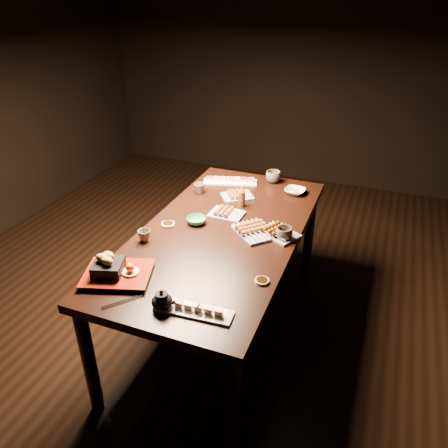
% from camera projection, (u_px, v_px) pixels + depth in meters
% --- Properties ---
extents(ground, '(5.00, 5.00, 0.00)m').
position_uv_depth(ground, '(185.00, 296.00, 3.23)').
color(ground, black).
rests_on(ground, ground).
extents(dining_table, '(1.02, 1.86, 0.75)m').
position_uv_depth(dining_table, '(221.00, 282.00, 2.77)').
color(dining_table, black).
rests_on(dining_table, ground).
extents(sushi_platter_near, '(0.37, 0.12, 0.04)m').
position_uv_depth(sushi_platter_near, '(194.00, 308.00, 1.94)').
color(sushi_platter_near, white).
rests_on(sushi_platter_near, dining_table).
extents(sushi_platter_far, '(0.40, 0.21, 0.05)m').
position_uv_depth(sushi_platter_far, '(230.00, 180.00, 3.18)').
color(sushi_platter_far, white).
rests_on(sushi_platter_far, dining_table).
extents(yakitori_plate_center, '(0.21, 0.16, 0.05)m').
position_uv_depth(yakitori_plate_center, '(227.00, 212.00, 2.74)').
color(yakitori_plate_center, '#828EB6').
rests_on(yakitori_plate_center, dining_table).
extents(yakitori_plate_right, '(0.30, 0.29, 0.06)m').
position_uv_depth(yakitori_plate_right, '(254.00, 229.00, 2.54)').
color(yakitori_plate_right, '#828EB6').
rests_on(yakitori_plate_right, dining_table).
extents(yakitori_plate_left, '(0.25, 0.24, 0.05)m').
position_uv_depth(yakitori_plate_left, '(237.00, 194.00, 2.97)').
color(yakitori_plate_left, '#828EB6').
rests_on(yakitori_plate_left, dining_table).
extents(tsukune_plate, '(0.27, 0.24, 0.06)m').
position_uv_depth(tsukune_plate, '(279.00, 231.00, 2.53)').
color(tsukune_plate, '#828EB6').
rests_on(tsukune_plate, dining_table).
extents(edamame_bowl_green, '(0.15, 0.15, 0.04)m').
position_uv_depth(edamame_bowl_green, '(196.00, 221.00, 2.65)').
color(edamame_bowl_green, '#339B6C').
rests_on(edamame_bowl_green, dining_table).
extents(edamame_bowl_cream, '(0.15, 0.15, 0.03)m').
position_uv_depth(edamame_bowl_cream, '(295.00, 191.00, 3.03)').
color(edamame_bowl_cream, beige).
rests_on(edamame_bowl_cream, dining_table).
extents(tempura_tray, '(0.39, 0.35, 0.12)m').
position_uv_depth(tempura_tray, '(117.00, 267.00, 2.15)').
color(tempura_tray, black).
rests_on(tempura_tray, dining_table).
extents(teacup_near_left, '(0.08, 0.08, 0.07)m').
position_uv_depth(teacup_near_left, '(144.00, 236.00, 2.47)').
color(teacup_near_left, '#4F453C').
rests_on(teacup_near_left, dining_table).
extents(teacup_mid_right, '(0.11, 0.11, 0.08)m').
position_uv_depth(teacup_mid_right, '(284.00, 234.00, 2.48)').
color(teacup_mid_right, '#4F453C').
rests_on(teacup_mid_right, dining_table).
extents(teacup_far_left, '(0.09, 0.09, 0.07)m').
position_uv_depth(teacup_far_left, '(200.00, 188.00, 3.03)').
color(teacup_far_left, '#4F453C').
rests_on(teacup_far_left, dining_table).
extents(teacup_far_right, '(0.12, 0.12, 0.08)m').
position_uv_depth(teacup_far_right, '(273.00, 177.00, 3.19)').
color(teacup_far_right, '#4F453C').
rests_on(teacup_far_right, dining_table).
extents(teapot, '(0.12, 0.12, 0.10)m').
position_uv_depth(teapot, '(162.00, 300.00, 1.95)').
color(teapot, black).
rests_on(teapot, dining_table).
extents(condiment_bottle, '(0.05, 0.05, 0.14)m').
position_uv_depth(condiment_bottle, '(242.00, 196.00, 2.83)').
color(condiment_bottle, '#63370D').
rests_on(condiment_bottle, dining_table).
extents(sauce_dish_west, '(0.11, 0.11, 0.01)m').
position_uv_depth(sauce_dish_west, '(168.00, 224.00, 2.64)').
color(sauce_dish_west, white).
rests_on(sauce_dish_west, dining_table).
extents(sauce_dish_east, '(0.10, 0.10, 0.01)m').
position_uv_depth(sauce_dish_east, '(280.00, 226.00, 2.62)').
color(sauce_dish_east, white).
rests_on(sauce_dish_east, dining_table).
extents(sauce_dish_se, '(0.09, 0.09, 0.01)m').
position_uv_depth(sauce_dish_se, '(262.00, 281.00, 2.14)').
color(sauce_dish_se, white).
rests_on(sauce_dish_se, dining_table).
extents(sauce_dish_nw, '(0.10, 0.10, 0.01)m').
position_uv_depth(sauce_dish_nw, '(220.00, 182.00, 3.19)').
color(sauce_dish_nw, white).
rests_on(sauce_dish_nw, dining_table).
extents(chopsticks_near, '(0.14, 0.16, 0.01)m').
position_uv_depth(chopsticks_near, '(122.00, 302.00, 2.01)').
color(chopsticks_near, black).
rests_on(chopsticks_near, dining_table).
extents(chopsticks_se, '(0.19, 0.09, 0.01)m').
position_uv_depth(chopsticks_se, '(202.00, 313.00, 1.94)').
color(chopsticks_se, black).
rests_on(chopsticks_se, dining_table).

